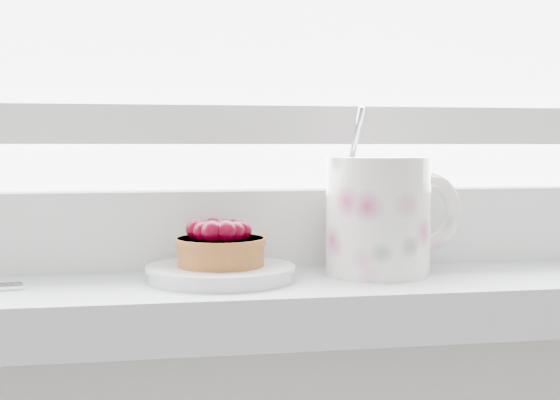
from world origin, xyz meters
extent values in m
cube|color=silver|center=(0.00, 1.90, 0.92)|extent=(1.60, 0.20, 0.04)
cube|color=white|center=(0.00, 1.97, 0.97)|extent=(1.30, 0.05, 0.07)
cube|color=white|center=(0.00, 1.97, 1.07)|extent=(1.30, 0.04, 0.04)
cylinder|color=white|center=(0.00, 1.89, 0.95)|extent=(0.12, 0.12, 0.01)
cylinder|color=brown|center=(0.00, 1.89, 0.96)|extent=(0.07, 0.07, 0.02)
cylinder|color=brown|center=(0.00, 1.89, 0.97)|extent=(0.07, 0.07, 0.01)
sphere|color=#480010|center=(0.00, 1.89, 0.98)|extent=(0.02, 0.02, 0.02)
sphere|color=#480010|center=(0.02, 1.89, 0.98)|extent=(0.02, 0.02, 0.02)
sphere|color=#480010|center=(0.01, 1.90, 0.98)|extent=(0.02, 0.02, 0.02)
sphere|color=#480010|center=(0.01, 1.91, 0.98)|extent=(0.02, 0.02, 0.02)
sphere|color=#480010|center=(0.00, 1.91, 0.98)|extent=(0.02, 0.02, 0.02)
sphere|color=#480010|center=(-0.01, 1.90, 0.98)|extent=(0.02, 0.02, 0.02)
sphere|color=#480010|center=(-0.02, 1.89, 0.98)|extent=(0.02, 0.02, 0.02)
sphere|color=#480010|center=(-0.01, 1.88, 0.98)|extent=(0.02, 0.02, 0.02)
sphere|color=#480010|center=(-0.01, 1.87, 0.98)|extent=(0.02, 0.02, 0.02)
sphere|color=#480010|center=(0.00, 1.87, 0.98)|extent=(0.02, 0.02, 0.02)
sphere|color=#480010|center=(0.01, 1.87, 0.98)|extent=(0.02, 0.02, 0.02)
sphere|color=#480010|center=(0.02, 1.88, 0.98)|extent=(0.02, 0.02, 0.02)
cylinder|color=white|center=(0.14, 1.89, 0.99)|extent=(0.11, 0.11, 0.10)
cylinder|color=black|center=(0.14, 1.89, 1.04)|extent=(0.08, 0.08, 0.01)
torus|color=white|center=(0.19, 1.90, 0.99)|extent=(0.07, 0.03, 0.07)
cylinder|color=silver|center=(0.12, 1.91, 1.05)|extent=(0.01, 0.03, 0.06)
cube|color=silver|center=(-0.17, 1.87, 0.94)|extent=(0.03, 0.01, 0.00)
cube|color=silver|center=(-0.17, 1.88, 0.94)|extent=(0.03, 0.01, 0.00)
cube|color=silver|center=(-0.17, 1.88, 0.94)|extent=(0.03, 0.01, 0.00)
camera|label=1|loc=(-0.07, 1.25, 1.05)|focal=50.00mm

